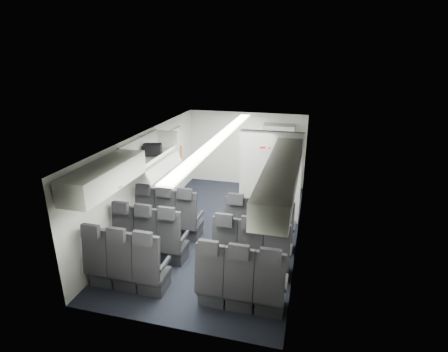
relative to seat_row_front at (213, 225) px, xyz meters
The scene contains 14 objects.
cabin_shell 0.90m from the seat_row_front, 90.00° to the left, with size 3.41×6.01×2.16m.
seat_row_front is the anchor object (origin of this frame).
seat_row_mid 0.90m from the seat_row_front, 90.00° to the right, with size 3.33×0.56×1.24m.
seat_row_rear 1.80m from the seat_row_front, 90.00° to the right, with size 3.33×0.56×1.24m.
overhead_bin_left_rear 2.50m from the seat_row_front, 133.68° to the right, with size 0.53×1.80×0.40m.
overhead_bin_left_front_open 1.98m from the seat_row_front, 168.87° to the left, with size 0.64×1.70×0.72m.
overhead_bin_right_rear 2.50m from the seat_row_front, 46.32° to the right, with size 0.53×1.80×0.40m.
overhead_bin_right_front 2.04m from the seat_row_front, 11.46° to the left, with size 0.53×1.70×0.40m.
bulkhead_partition 1.79m from the seat_row_front, 53.69° to the left, with size 1.40×0.15×2.13m.
galley_unit 3.43m from the seat_row_front, 73.72° to the left, with size 0.85×0.52×1.90m.
boarding_door 2.71m from the seat_row_front, 128.16° to the left, with size 0.12×1.27×1.86m.
flight_attendant 1.99m from the seat_row_front, 76.79° to the left, with size 0.67×0.44×1.83m, color black.
carry_on_bag 2.04m from the seat_row_front, 165.43° to the left, with size 0.38×0.27×0.23m, color black.
papers 2.05m from the seat_row_front, 70.94° to the left, with size 0.22×0.02×0.15m, color white.
Camera 1 is at (1.84, -6.71, 3.81)m, focal length 28.00 mm.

